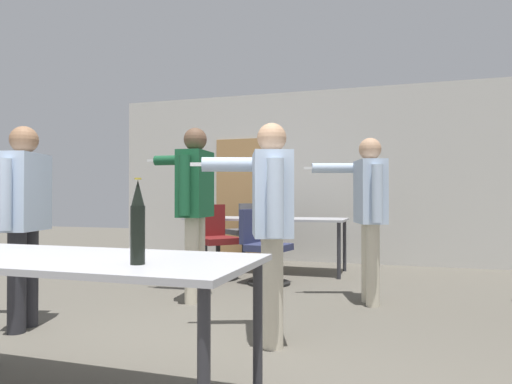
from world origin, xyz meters
name	(u,v)px	position (x,y,z in m)	size (l,w,h in m)	color
back_wall	(304,177)	(-0.03, 5.91, 1.39)	(6.61, 0.12, 2.79)	beige
conference_table_near	(69,270)	(-0.11, 0.39, 0.69)	(1.87, 0.80, 0.76)	#A8A8AD
conference_table_far	(266,222)	(-0.34, 4.74, 0.70)	(2.26, 0.78, 0.76)	#A8A8AD
person_right_polo	(194,196)	(-0.52, 2.72, 1.06)	(0.82, 0.66, 1.76)	beige
person_center_tall	(270,212)	(0.57, 1.67, 0.94)	(0.89, 0.66, 1.59)	beige
person_near_casual	(369,204)	(1.18, 3.12, 0.98)	(0.87, 0.61, 1.64)	beige
person_left_plaid	(22,207)	(-1.41, 1.42, 0.97)	(0.85, 0.63, 1.62)	#28282D
office_chair_near_pushed	(263,249)	(-0.11, 3.83, 0.42)	(0.60, 0.54, 0.90)	black
office_chair_mid_tucked	(216,243)	(-0.82, 4.02, 0.45)	(0.69, 0.68, 0.95)	black
office_chair_far_right	(246,235)	(-0.86, 5.41, 0.45)	(0.69, 0.68, 0.95)	black
beer_bottle	(138,224)	(0.36, 0.25, 0.94)	(0.06, 0.06, 0.38)	black
drink_cup	(281,214)	(-0.15, 4.85, 0.81)	(0.09, 0.09, 0.10)	#E05123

